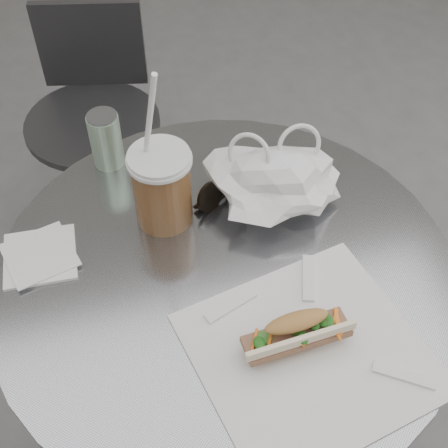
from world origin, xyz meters
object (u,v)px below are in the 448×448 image
object	(u,v)px
chair_far	(101,148)
drink_can	(106,140)
iced_coffee	(162,186)
cafe_table	(225,354)
banh_mi	(296,333)
sunglasses	(222,188)

from	to	relation	value
chair_far	drink_can	world-z (taller)	drink_can
iced_coffee	cafe_table	bearing A→B (deg)	-63.28
drink_can	banh_mi	bearing A→B (deg)	-66.36
chair_far	drink_can	size ratio (longest dim) A/B	6.34
chair_far	cafe_table	bearing A→B (deg)	113.10
cafe_table	drink_can	size ratio (longest dim) A/B	6.83
sunglasses	cafe_table	bearing A→B (deg)	-135.53
cafe_table	iced_coffee	world-z (taller)	iced_coffee
cafe_table	chair_far	distance (m)	0.86
cafe_table	drink_can	distance (m)	0.47
sunglasses	chair_far	bearing A→B (deg)	73.81
chair_far	iced_coffee	distance (m)	0.86
cafe_table	banh_mi	xyz separation A→B (m)	(0.06, -0.16, 0.31)
drink_can	sunglasses	bearing A→B (deg)	-38.44
iced_coffee	drink_can	distance (m)	0.18
chair_far	iced_coffee	xyz separation A→B (m)	(0.08, -0.70, 0.50)
sunglasses	drink_can	bearing A→B (deg)	109.76
chair_far	banh_mi	size ratio (longest dim) A/B	3.55
banh_mi	drink_can	xyz separation A→B (m)	(-0.20, 0.47, 0.02)
chair_far	banh_mi	xyz separation A→B (m)	(0.21, -1.00, 0.46)
iced_coffee	sunglasses	bearing A→B (deg)	10.18
drink_can	chair_far	bearing A→B (deg)	90.78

